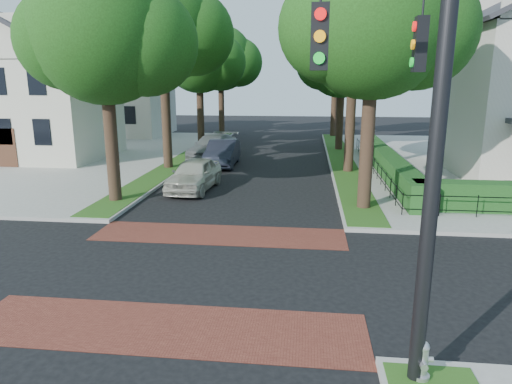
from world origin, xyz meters
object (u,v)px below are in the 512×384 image
parked_car_front (194,174)px  fire_hydrant (422,360)px  traffic_signal (421,124)px  parked_car_rear (213,146)px  parked_car_middle (223,153)px

parked_car_front → fire_hydrant: (7.76, -14.48, -0.28)m
traffic_signal → parked_car_front: size_ratio=1.69×
traffic_signal → fire_hydrant: traffic_signal is taller
fire_hydrant → parked_car_front: bearing=116.1°
fire_hydrant → traffic_signal: bearing=146.4°
parked_car_rear → fire_hydrant: 25.77m
parked_car_rear → fire_hydrant: parked_car_rear is taller
parked_car_front → parked_car_rear: 9.79m
parked_car_middle → fire_hydrant: size_ratio=6.47×
traffic_signal → parked_car_front: 16.58m
parked_car_rear → fire_hydrant: bearing=-60.1°
parked_car_front → fire_hydrant: 16.44m
parked_car_middle → parked_car_rear: (-1.21, 2.88, 0.00)m
traffic_signal → parked_car_middle: (-7.28, 21.14, -3.87)m
traffic_signal → parked_car_middle: traffic_signal is taller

